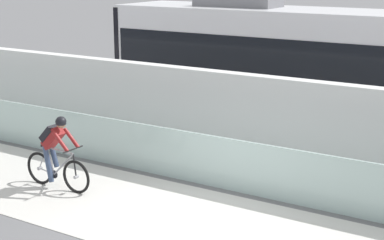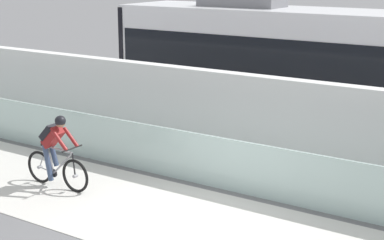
# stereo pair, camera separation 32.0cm
# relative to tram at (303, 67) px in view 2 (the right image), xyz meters

# --- Properties ---
(ground_plane) EXTENTS (200.00, 200.00, 0.00)m
(ground_plane) POSITION_rel_tram_xyz_m (0.65, -6.85, -1.89)
(ground_plane) COLOR slate
(bike_path_deck) EXTENTS (32.00, 3.20, 0.01)m
(bike_path_deck) POSITION_rel_tram_xyz_m (0.65, -6.85, -1.89)
(bike_path_deck) COLOR silver
(bike_path_deck) RESTS_ON ground
(glass_parapet) EXTENTS (32.00, 0.05, 1.13)m
(glass_parapet) POSITION_rel_tram_xyz_m (0.65, -5.00, -1.33)
(glass_parapet) COLOR #ADC6C1
(glass_parapet) RESTS_ON ground
(concrete_barrier_wall) EXTENTS (32.00, 0.36, 2.16)m
(concrete_barrier_wall) POSITION_rel_tram_xyz_m (0.65, -3.20, -0.81)
(concrete_barrier_wall) COLOR white
(concrete_barrier_wall) RESTS_ON ground
(tram_rail_near) EXTENTS (32.00, 0.08, 0.01)m
(tram_rail_near) POSITION_rel_tram_xyz_m (0.65, -0.72, -1.89)
(tram_rail_near) COLOR #595654
(tram_rail_near) RESTS_ON ground
(tram_rail_far) EXTENTS (32.00, 0.08, 0.01)m
(tram_rail_far) POSITION_rel_tram_xyz_m (0.65, 0.72, -1.89)
(tram_rail_far) COLOR #595654
(tram_rail_far) RESTS_ON ground
(tram) EXTENTS (11.06, 2.54, 3.81)m
(tram) POSITION_rel_tram_xyz_m (0.00, 0.00, 0.00)
(tram) COLOR silver
(tram) RESTS_ON ground
(cyclist_on_bike) EXTENTS (1.77, 0.58, 1.61)m
(cyclist_on_bike) POSITION_rel_tram_xyz_m (-2.62, -6.85, -1.09)
(cyclist_on_bike) COLOR black
(cyclist_on_bike) RESTS_ON ground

